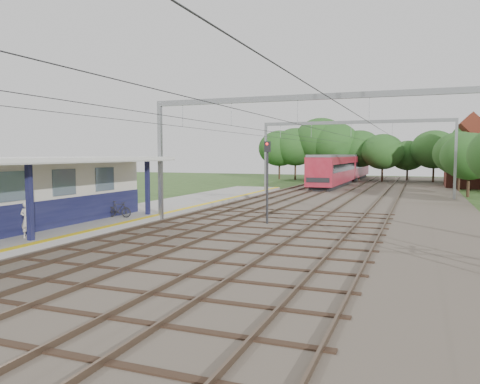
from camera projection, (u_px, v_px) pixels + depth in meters
The scene contains 11 objects.
ground at pixel (28, 310), 11.86m from camera, with size 160.00×160.00×0.00m, color #2D4C1E.
ballast_bed at pixel (351, 202), 38.32m from camera, with size 18.00×90.00×0.10m, color #473D33.
platform at pixel (115, 218), 27.56m from camera, with size 5.00×52.00×0.35m, color gray.
yellow_stripe at pixel (148, 217), 26.74m from camera, with size 0.45×52.00×0.01m, color yellow.
rail_tracks at pixel (321, 199), 39.21m from camera, with size 11.80×88.00×0.15m.
catenary_system at pixel (335, 132), 33.71m from camera, with size 17.22×88.00×7.00m.
tree_band at pixel (378, 147), 63.21m from camera, with size 31.72×30.88×8.82m.
person at pixel (27, 220), 19.90m from camera, with size 0.59×0.39×1.61m, color beige.
bicycle at pixel (119, 209), 26.56m from camera, with size 0.44×1.54×0.93m, color black.
train at pixel (345, 167), 64.22m from camera, with size 2.88×35.81×3.78m.
signal_post at pixel (267, 171), 25.72m from camera, with size 0.33×0.28×4.64m.
Camera 1 is at (9.20, -8.86, 3.94)m, focal length 35.00 mm.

